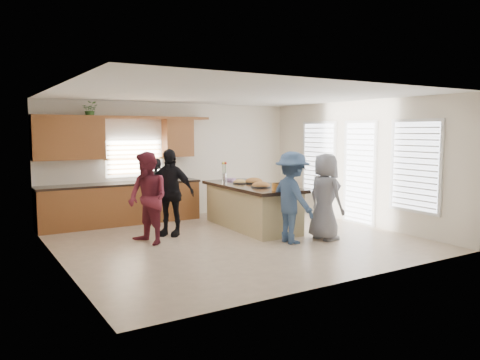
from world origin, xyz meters
TOP-DOWN VIEW (x-y plane):
  - floor at (0.00, 0.00)m, footprint 6.50×6.50m
  - room_shell at (0.00, 0.00)m, footprint 6.52×6.02m
  - back_cabinetry at (-1.47, 2.73)m, footprint 4.08×0.66m
  - right_wall_glazing at (3.22, -0.13)m, footprint 0.06×4.00m
  - island at (0.90, 0.82)m, footprint 1.26×2.74m
  - platter_front at (0.85, 0.38)m, footprint 0.43×0.43m
  - platter_mid at (1.16, 1.12)m, footprint 0.44×0.44m
  - platter_back at (0.82, 1.20)m, footprint 0.31×0.31m
  - salad_bowl at (0.87, -0.30)m, footprint 0.38×0.38m
  - clear_cup at (1.13, -0.11)m, footprint 0.09×0.09m
  - plate_stack at (0.98, 1.84)m, footprint 0.22×0.22m
  - flower_vase at (0.92, 2.07)m, footprint 0.14×0.14m
  - potted_plant at (-2.02, 2.82)m, footprint 0.40×0.38m
  - woman_left_back at (-0.65, 2.55)m, footprint 0.48×0.62m
  - woman_left_mid at (-1.57, 0.57)m, footprint 0.87×1.00m
  - woman_left_front at (-0.93, 1.06)m, footprint 1.03×1.04m
  - woman_right_back at (0.80, -0.74)m, footprint 0.68×1.14m
  - woman_right_front at (1.52, -0.87)m, footprint 0.57×0.85m

SIDE VIEW (x-z plane):
  - floor at x=0.00m, z-range 0.00..0.00m
  - island at x=0.90m, z-range -0.02..0.93m
  - woman_left_back at x=-0.65m, z-range 0.00..1.49m
  - woman_right_front at x=1.52m, z-range 0.00..1.69m
  - woman_right_back at x=0.80m, z-range 0.00..1.74m
  - woman_left_mid at x=-1.57m, z-range 0.00..1.74m
  - woman_left_front at x=-0.93m, z-range 0.00..1.76m
  - back_cabinetry at x=-1.47m, z-range -0.32..2.14m
  - platter_back at x=0.82m, z-range 0.91..1.04m
  - plate_stack at x=0.98m, z-range 0.95..1.00m
  - platter_front at x=0.85m, z-range 0.89..1.06m
  - platter_mid at x=1.16m, z-range 0.89..1.07m
  - clear_cup at x=1.13m, z-range 0.95..1.06m
  - salad_bowl at x=0.87m, z-range 0.96..1.10m
  - flower_vase at x=0.92m, z-range 0.97..1.40m
  - right_wall_glazing at x=3.22m, z-range 0.22..2.47m
  - room_shell at x=0.00m, z-range 0.50..3.31m
  - potted_plant at x=-2.02m, z-range 2.40..2.76m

